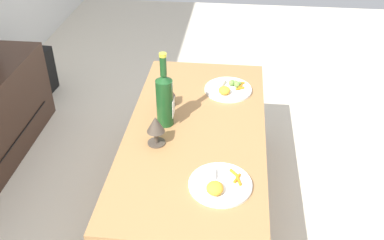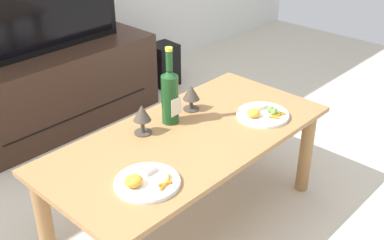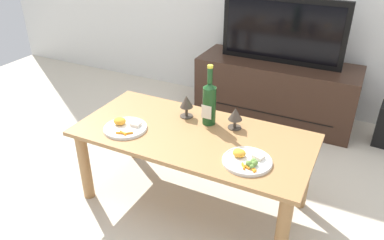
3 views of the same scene
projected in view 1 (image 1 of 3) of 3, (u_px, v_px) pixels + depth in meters
The scene contains 8 objects.
ground_plane at pixel (195, 205), 2.38m from camera, with size 6.40×6.40×0.00m, color beige.
dining_table at pixel (196, 144), 2.14m from camera, with size 1.39×0.66×0.50m.
floor_speaker at pixel (38, 71), 3.29m from camera, with size 0.20×0.20×0.34m, color black.
wine_bottle at pixel (165, 98), 2.05m from camera, with size 0.08×0.08×0.37m.
goblet_left at pixel (156, 126), 1.95m from camera, with size 0.08×0.08×0.14m.
goblet_right at pixel (167, 91), 2.22m from camera, with size 0.08×0.08×0.13m.
dinner_plate_left at pixel (220, 184), 1.76m from camera, with size 0.26×0.26×0.05m.
dinner_plate_right at pixel (228, 89), 2.39m from camera, with size 0.26×0.26×0.05m.
Camera 1 is at (-1.70, -0.17, 1.72)m, focal length 41.07 mm.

